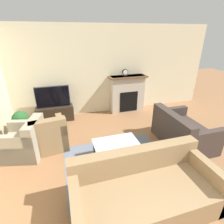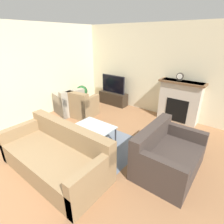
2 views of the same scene
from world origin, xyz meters
The scene contains 13 objects.
wall_back centered at (0.00, 4.75, 1.35)m, with size 7.89×0.06×2.70m.
wall_left centered at (-2.47, 2.36, 1.35)m, with size 0.06×7.72×2.70m.
area_rug centered at (-0.06, 2.06, 0.00)m, with size 2.11×1.78×0.00m.
fireplace centered at (1.08, 4.54, 0.63)m, with size 1.23×0.40×1.20m.
tv_stand centered at (-1.25, 4.46, 0.22)m, with size 1.07×0.36×0.45m.
tv centered at (-1.25, 4.46, 0.76)m, with size 0.95×0.06×0.63m.
couch_sectional centered at (0.01, 1.07, 0.28)m, with size 2.14×0.98×0.82m.
couch_loveseat centered at (1.63, 2.33, 0.29)m, with size 0.95×1.37×0.82m.
armchair_by_window centered at (-1.88, 2.95, 0.30)m, with size 0.93×0.93×0.82m.
armchair_accent centered at (-1.38, 3.05, 0.31)m, with size 0.83×0.83×0.82m.
coffee_table centered at (-0.06, 2.20, 0.38)m, with size 0.91×0.58×0.42m.
potted_plant centered at (-2.02, 3.64, 0.44)m, with size 0.39×0.39×0.75m.
mantel_clock centered at (0.99, 4.54, 1.31)m, with size 0.19×0.07×0.22m.
Camera 2 is at (2.44, -0.38, 2.35)m, focal length 28.00 mm.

